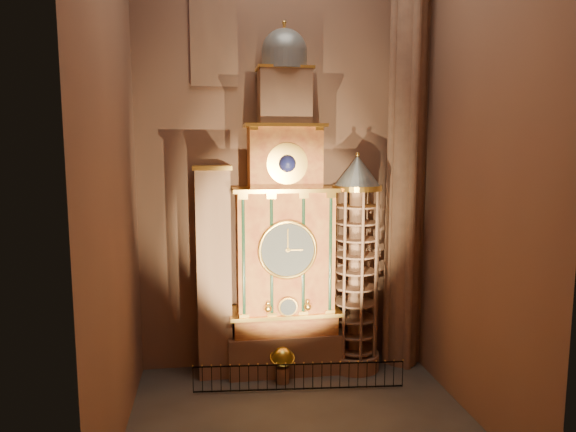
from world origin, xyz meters
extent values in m
plane|color=#383330|center=(0.00, 0.00, 0.00)|extent=(14.00, 14.00, 0.00)
plane|color=#8D634C|center=(0.00, 6.00, 11.00)|extent=(22.00, 0.00, 22.00)
plane|color=#8D634C|center=(-7.00, 0.00, 11.00)|extent=(0.00, 22.00, 22.00)
plane|color=#8D634C|center=(7.00, 0.00, 11.00)|extent=(0.00, 22.00, 22.00)
cube|color=#8C634C|center=(0.00, 5.00, 1.00)|extent=(5.60, 2.20, 2.00)
cube|color=maroon|center=(0.00, 5.00, 2.50)|extent=(5.00, 2.00, 1.00)
cube|color=#F4B847|center=(0.00, 4.95, 3.05)|extent=(5.40, 2.30, 0.18)
cube|color=maroon|center=(0.00, 5.00, 6.00)|extent=(4.60, 2.00, 6.00)
cylinder|color=black|center=(-2.05, 4.14, 6.00)|extent=(0.32, 0.32, 5.60)
cylinder|color=black|center=(-0.75, 4.14, 6.00)|extent=(0.32, 0.32, 5.60)
cylinder|color=black|center=(0.75, 4.14, 6.00)|extent=(0.32, 0.32, 5.60)
cylinder|color=black|center=(2.05, 4.14, 6.00)|extent=(0.32, 0.32, 5.60)
cube|color=#F4B847|center=(0.00, 4.95, 9.05)|extent=(5.00, 2.25, 0.18)
cylinder|color=#2D3033|center=(0.00, 3.99, 6.30)|extent=(2.60, 0.12, 2.60)
torus|color=#F4B847|center=(0.00, 3.94, 6.30)|extent=(2.80, 0.16, 2.80)
cylinder|color=#F4B847|center=(0.00, 3.84, 3.60)|extent=(0.90, 0.10, 0.90)
sphere|color=#F4B847|center=(-0.95, 3.89, 3.55)|extent=(0.36, 0.36, 0.36)
sphere|color=#F4B847|center=(0.95, 3.89, 3.55)|extent=(0.36, 0.36, 0.36)
cube|color=maroon|center=(0.00, 5.00, 10.50)|extent=(3.40, 1.80, 3.00)
sphere|color=#0D1241|center=(0.00, 4.09, 10.30)|extent=(0.80, 0.80, 0.80)
cube|color=#F4B847|center=(0.00, 4.95, 12.05)|extent=(3.80, 2.00, 0.15)
cube|color=#8C634C|center=(0.00, 5.00, 13.30)|extent=(2.40, 1.60, 2.60)
sphere|color=slate|center=(0.00, 5.00, 15.40)|extent=(2.10, 2.10, 2.10)
cylinder|color=#F4B847|center=(0.00, 5.00, 16.30)|extent=(0.14, 0.14, 0.80)
cube|color=#8C634C|center=(-3.40, 5.00, 5.00)|extent=(1.60, 1.40, 10.00)
cube|color=#F4B847|center=(-3.40, 4.58, 3.00)|extent=(1.35, 0.10, 2.10)
cube|color=#512315|center=(-3.40, 4.52, 3.00)|extent=(1.05, 0.04, 1.75)
cube|color=#F4B847|center=(-3.40, 4.58, 5.60)|extent=(1.35, 0.10, 2.10)
cube|color=#512315|center=(-3.40, 4.52, 5.60)|extent=(1.05, 0.04, 1.75)
cube|color=#F4B847|center=(-3.40, 4.58, 8.20)|extent=(1.35, 0.10, 2.10)
cube|color=#512315|center=(-3.40, 4.52, 8.20)|extent=(1.05, 0.04, 1.75)
cube|color=#F4B847|center=(-3.40, 5.00, 10.10)|extent=(1.80, 1.60, 0.20)
cylinder|color=#8C634C|center=(3.50, 4.70, 0.40)|extent=(2.50, 2.50, 0.80)
cylinder|color=#8C634C|center=(3.50, 4.70, 4.90)|extent=(0.70, 0.70, 8.20)
cylinder|color=#F4B847|center=(3.50, 4.70, 9.10)|extent=(2.40, 2.40, 0.25)
cone|color=slate|center=(3.50, 4.70, 9.90)|extent=(2.30, 2.30, 1.50)
sphere|color=#F4B847|center=(3.50, 4.70, 10.70)|extent=(0.20, 0.20, 0.20)
cylinder|color=#8C634C|center=(6.10, 5.00, 11.00)|extent=(1.60, 1.60, 22.00)
cylinder|color=#8C634C|center=(6.90, 5.00, 11.00)|extent=(0.44, 0.44, 22.00)
cylinder|color=#8C634C|center=(5.30, 5.00, 11.00)|extent=(0.44, 0.44, 22.00)
cylinder|color=#8C634C|center=(6.10, 5.80, 11.00)|extent=(0.44, 0.44, 22.00)
cylinder|color=#8C634C|center=(6.10, 4.20, 11.00)|extent=(0.44, 0.44, 22.00)
cube|color=navy|center=(-3.20, 5.94, 16.50)|extent=(2.00, 0.10, 5.00)
cube|color=#8C634C|center=(-3.20, 5.88, 16.50)|extent=(2.20, 0.06, 5.20)
cylinder|color=#8C634C|center=(-0.31, 3.60, 0.38)|extent=(0.64, 0.64, 0.75)
sphere|color=gold|center=(-0.31, 3.60, 1.23)|extent=(0.96, 0.96, 0.96)
torus|color=gold|center=(-0.31, 3.60, 1.23)|extent=(1.22, 1.16, 0.52)
cube|color=black|center=(0.32, 2.61, 1.28)|extent=(9.54, 0.89, 0.05)
cube|color=black|center=(0.32, 2.61, 0.11)|extent=(9.54, 0.89, 0.05)
camera|label=1|loc=(-3.54, -19.18, 11.06)|focal=32.00mm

